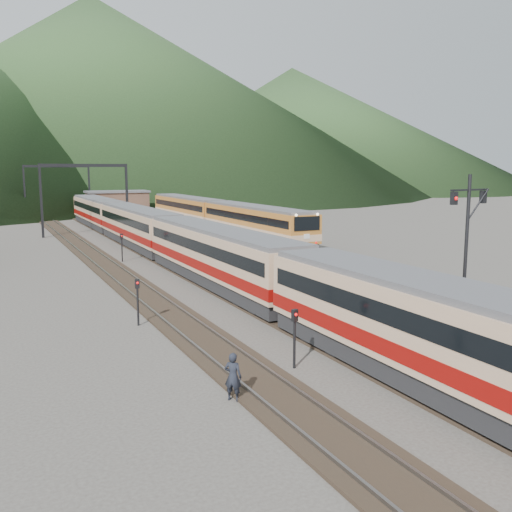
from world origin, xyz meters
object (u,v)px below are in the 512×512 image
main_train (170,237)px  signal_mast (467,236)px  worker (233,377)px  second_train (217,215)px

main_train → signal_mast: 27.48m
main_train → worker: size_ratio=50.82×
second_train → worker: second_train is taller
main_train → second_train: 21.99m
signal_mast → worker: (-10.19, -0.31, -4.03)m
second_train → worker: 49.49m
main_train → second_train: bearing=58.5°
signal_mast → main_train: bearing=98.0°
main_train → worker: bearing=-103.1°
second_train → signal_mast: bearing=-99.5°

